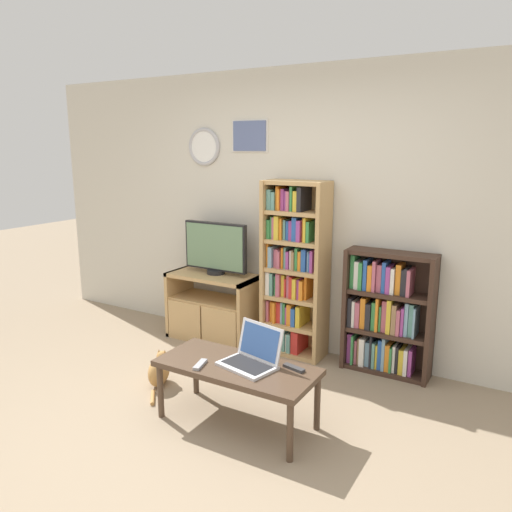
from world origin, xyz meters
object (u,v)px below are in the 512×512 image
laptop (252,356)px  cat (159,370)px  television (215,248)px  coffee_table (237,371)px  tv_stand (212,307)px  bookshelf_tall (293,270)px  bookshelf_short (385,315)px  remote_near_laptop (200,364)px  remote_far_from_laptop (294,368)px

laptop → cat: size_ratio=0.95×
television → coffee_table: (1.04, -1.25, -0.54)m
tv_stand → bookshelf_tall: 0.96m
television → coffee_table: 1.71m
bookshelf_tall → bookshelf_short: (0.85, 0.03, -0.29)m
bookshelf_short → remote_near_laptop: bearing=-119.6°
bookshelf_short → laptop: size_ratio=2.46×
remote_far_from_laptop → television: bearing=64.6°
bookshelf_tall → laptop: (0.31, -1.25, -0.29)m
television → cat: bearing=-80.4°
coffee_table → tv_stand: bearing=131.3°
coffee_table → remote_near_laptop: size_ratio=6.71×
television → coffee_table: bearing=-50.3°
coffee_table → remote_near_laptop: bearing=-145.6°
television → bookshelf_short: 1.73m
television → bookshelf_short: bearing=3.1°
remote_far_from_laptop → cat: (-1.22, 0.03, -0.32)m
remote_near_laptop → cat: 0.79m
tv_stand → coffee_table: tv_stand is taller
coffee_table → remote_near_laptop: 0.26m
bookshelf_short → remote_far_from_laptop: size_ratio=6.38×
television → remote_near_laptop: (0.83, -1.39, -0.48)m
tv_stand → remote_far_from_laptop: size_ratio=5.40×
tv_stand → remote_far_from_laptop: (1.42, -1.07, 0.11)m
coffee_table → remote_near_laptop: remote_near_laptop is taller
laptop → bookshelf_tall: bearing=116.9°
tv_stand → bookshelf_short: size_ratio=0.85×
laptop → remote_near_laptop: 0.36m
bookshelf_tall → tv_stand: bearing=-172.8°
bookshelf_tall → cat: 1.47m
television → laptop: television is taller
television → remote_far_from_laptop: (1.41, -1.11, -0.48)m
bookshelf_short → coffee_table: bearing=-115.4°
laptop → remote_far_from_laptop: laptop is taller
bookshelf_short → laptop: bearing=-112.9°
remote_far_from_laptop → coffee_table: bearing=122.9°
coffee_table → laptop: 0.16m
coffee_table → cat: (-0.86, 0.17, -0.27)m
television → cat: 1.36m
television → remote_near_laptop: television is taller
bookshelf_short → remote_near_laptop: (-0.84, -1.48, -0.06)m
remote_near_laptop → cat: size_ratio=0.37×
bookshelf_short → coffee_table: (-0.64, -1.34, -0.12)m
television → remote_near_laptop: size_ratio=4.17×
bookshelf_short → laptop: 1.39m
bookshelf_tall → remote_far_from_laptop: 1.36m
tv_stand → cat: bearing=-79.1°
bookshelf_short → coffee_table: bookshelf_short is taller
bookshelf_tall → laptop: 1.32m
television → cat: size_ratio=1.54×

